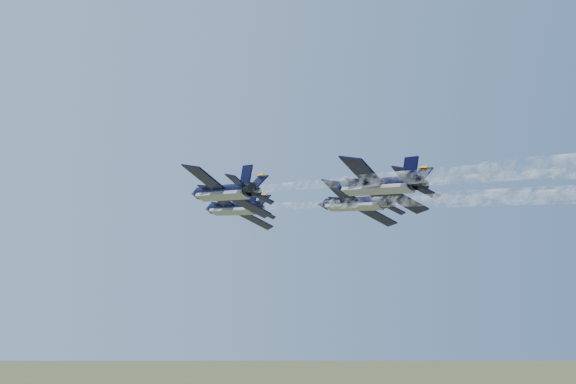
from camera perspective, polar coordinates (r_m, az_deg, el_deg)
name	(u,v)px	position (r m, az deg, el deg)	size (l,w,h in m)	color
jet_lead	(232,208)	(113.21, -3.98, -1.15)	(11.40, 16.33, 5.60)	black
jet_left	(223,192)	(95.04, -4.68, 0.00)	(11.40, 16.33, 5.60)	black
jet_right	(354,203)	(107.25, 4.69, -0.81)	(11.40, 16.33, 5.60)	black
jet_slot	(376,186)	(89.71, 6.31, 0.45)	(11.40, 16.33, 5.60)	black
smoke_trail_lead	(538,154)	(72.58, 17.38, 2.56)	(12.96, 70.05, 2.68)	white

